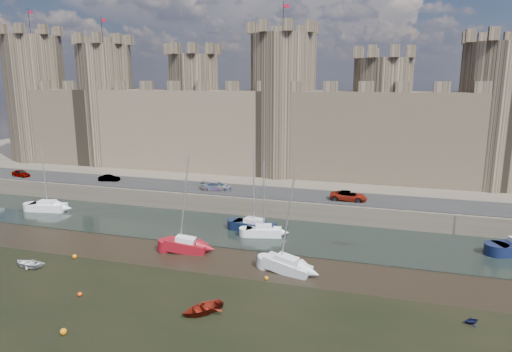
{
  "coord_description": "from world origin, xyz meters",
  "views": [
    {
      "loc": [
        20.16,
        -26.89,
        18.49
      ],
      "look_at": [
        5.31,
        22.0,
        7.53
      ],
      "focal_mm": 32.0,
      "sensor_mm": 36.0,
      "label": 1
    }
  ],
  "objects_px": {
    "car_1": "(109,178)",
    "sailboat_0": "(47,206)",
    "car_2": "(217,186)",
    "sailboat_1": "(254,226)",
    "car_3": "(349,196)",
    "sailboat_2": "(264,231)",
    "car_0": "(21,173)",
    "sailboat_5": "(287,265)",
    "sailboat_4": "(186,245)"
  },
  "relations": [
    {
      "from": "sailboat_1",
      "to": "sailboat_2",
      "type": "bearing_deg",
      "value": -30.28
    },
    {
      "from": "car_3",
      "to": "sailboat_5",
      "type": "distance_m",
      "value": 19.73
    },
    {
      "from": "car_0",
      "to": "sailboat_1",
      "type": "relative_size",
      "value": 0.34
    },
    {
      "from": "sailboat_2",
      "to": "sailboat_5",
      "type": "relative_size",
      "value": 0.9
    },
    {
      "from": "car_3",
      "to": "sailboat_0",
      "type": "height_order",
      "value": "sailboat_0"
    },
    {
      "from": "car_3",
      "to": "sailboat_2",
      "type": "relative_size",
      "value": 0.53
    },
    {
      "from": "car_2",
      "to": "car_3",
      "type": "bearing_deg",
      "value": -99.1
    },
    {
      "from": "car_1",
      "to": "sailboat_5",
      "type": "height_order",
      "value": "sailboat_5"
    },
    {
      "from": "car_0",
      "to": "sailboat_1",
      "type": "bearing_deg",
      "value": -87.08
    },
    {
      "from": "car_1",
      "to": "sailboat_4",
      "type": "relative_size",
      "value": 0.31
    },
    {
      "from": "car_0",
      "to": "sailboat_5",
      "type": "height_order",
      "value": "sailboat_5"
    },
    {
      "from": "sailboat_0",
      "to": "car_3",
      "type": "bearing_deg",
      "value": 3.45
    },
    {
      "from": "car_0",
      "to": "car_3",
      "type": "xyz_separation_m",
      "value": [
        53.47,
        0.47,
        0.07
      ]
    },
    {
      "from": "sailboat_0",
      "to": "car_2",
      "type": "bearing_deg",
      "value": 13.55
    },
    {
      "from": "car_3",
      "to": "sailboat_4",
      "type": "distance_m",
      "value": 23.38
    },
    {
      "from": "car_1",
      "to": "car_2",
      "type": "distance_m",
      "value": 18.5
    },
    {
      "from": "car_3",
      "to": "sailboat_1",
      "type": "xyz_separation_m",
      "value": [
        -10.49,
        -8.77,
        -2.36
      ]
    },
    {
      "from": "sailboat_1",
      "to": "sailboat_4",
      "type": "relative_size",
      "value": 0.97
    },
    {
      "from": "car_3",
      "to": "sailboat_1",
      "type": "relative_size",
      "value": 0.47
    },
    {
      "from": "car_3",
      "to": "sailboat_4",
      "type": "bearing_deg",
      "value": 138.41
    },
    {
      "from": "sailboat_2",
      "to": "sailboat_4",
      "type": "height_order",
      "value": "sailboat_4"
    },
    {
      "from": "car_1",
      "to": "car_3",
      "type": "xyz_separation_m",
      "value": [
        37.44,
        -0.81,
        0.13
      ]
    },
    {
      "from": "sailboat_0",
      "to": "sailboat_4",
      "type": "bearing_deg",
      "value": -26.87
    },
    {
      "from": "car_1",
      "to": "sailboat_1",
      "type": "bearing_deg",
      "value": -124.21
    },
    {
      "from": "car_0",
      "to": "car_2",
      "type": "relative_size",
      "value": 0.8
    },
    {
      "from": "sailboat_4",
      "to": "sailboat_5",
      "type": "xyz_separation_m",
      "value": [
        11.73,
        -1.96,
        -0.04
      ]
    },
    {
      "from": "car_1",
      "to": "sailboat_4",
      "type": "bearing_deg",
      "value": -144.22
    },
    {
      "from": "car_2",
      "to": "sailboat_0",
      "type": "bearing_deg",
      "value": 103.83
    },
    {
      "from": "sailboat_0",
      "to": "sailboat_5",
      "type": "height_order",
      "value": "sailboat_5"
    },
    {
      "from": "car_1",
      "to": "sailboat_1",
      "type": "xyz_separation_m",
      "value": [
        26.94,
        -9.58,
        -2.22
      ]
    },
    {
      "from": "sailboat_0",
      "to": "car_1",
      "type": "bearing_deg",
      "value": 60.28
    },
    {
      "from": "car_2",
      "to": "sailboat_1",
      "type": "distance_m",
      "value": 12.57
    },
    {
      "from": "sailboat_4",
      "to": "car_3",
      "type": "bearing_deg",
      "value": 39.93
    },
    {
      "from": "car_0",
      "to": "sailboat_0",
      "type": "bearing_deg",
      "value": -110.3
    },
    {
      "from": "car_3",
      "to": "sailboat_0",
      "type": "relative_size",
      "value": 0.5
    },
    {
      "from": "sailboat_0",
      "to": "sailboat_2",
      "type": "height_order",
      "value": "sailboat_0"
    },
    {
      "from": "car_1",
      "to": "car_0",
      "type": "bearing_deg",
      "value": 79.93
    },
    {
      "from": "sailboat_4",
      "to": "car_0",
      "type": "bearing_deg",
      "value": 148.27
    },
    {
      "from": "car_0",
      "to": "sailboat_1",
      "type": "xyz_separation_m",
      "value": [
        42.97,
        -8.3,
        -2.29
      ]
    },
    {
      "from": "sailboat_1",
      "to": "car_2",
      "type": "bearing_deg",
      "value": 142.2
    },
    {
      "from": "car_3",
      "to": "sailboat_1",
      "type": "distance_m",
      "value": 13.88
    },
    {
      "from": "sailboat_1",
      "to": "sailboat_5",
      "type": "xyz_separation_m",
      "value": [
        6.59,
        -10.41,
        -0.08
      ]
    },
    {
      "from": "sailboat_2",
      "to": "sailboat_5",
      "type": "xyz_separation_m",
      "value": [
        4.97,
        -9.08,
        -0.02
      ]
    },
    {
      "from": "sailboat_0",
      "to": "sailboat_1",
      "type": "relative_size",
      "value": 0.92
    },
    {
      "from": "sailboat_1",
      "to": "sailboat_5",
      "type": "bearing_deg",
      "value": -48.62
    },
    {
      "from": "car_1",
      "to": "sailboat_2",
      "type": "bearing_deg",
      "value": -125.54
    },
    {
      "from": "car_1",
      "to": "sailboat_0",
      "type": "bearing_deg",
      "value": 144.3
    },
    {
      "from": "car_0",
      "to": "sailboat_4",
      "type": "height_order",
      "value": "sailboat_4"
    },
    {
      "from": "car_1",
      "to": "car_3",
      "type": "height_order",
      "value": "car_3"
    },
    {
      "from": "sailboat_0",
      "to": "sailboat_1",
      "type": "distance_m",
      "value": 30.66
    }
  ]
}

